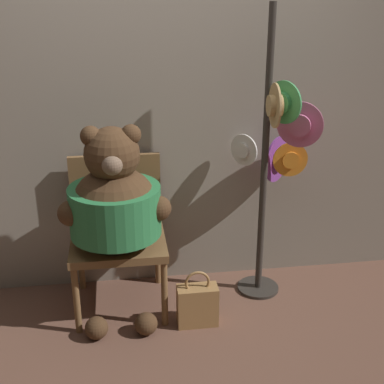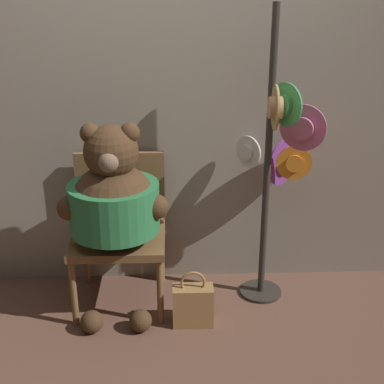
{
  "view_description": "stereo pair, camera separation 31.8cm",
  "coord_description": "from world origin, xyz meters",
  "px_view_note": "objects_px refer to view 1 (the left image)",
  "views": [
    {
      "loc": [
        -0.27,
        -2.74,
        1.99
      ],
      "look_at": [
        0.16,
        0.25,
        0.77
      ],
      "focal_mm": 50.0,
      "sensor_mm": 36.0,
      "label": 1
    },
    {
      "loc": [
        0.05,
        -2.77,
        1.99
      ],
      "look_at": [
        0.16,
        0.25,
        0.77
      ],
      "focal_mm": 50.0,
      "sensor_mm": 36.0,
      "label": 2
    }
  ],
  "objects_px": {
    "teddy_bear": "(115,205)",
    "handbag_on_ground": "(197,304)",
    "chair": "(118,227)",
    "hat_display_rack": "(274,156)"
  },
  "relations": [
    {
      "from": "teddy_bear",
      "to": "handbag_on_ground",
      "type": "relative_size",
      "value": 3.34
    },
    {
      "from": "teddy_bear",
      "to": "chair",
      "type": "bearing_deg",
      "value": 87.99
    },
    {
      "from": "chair",
      "to": "teddy_bear",
      "type": "bearing_deg",
      "value": -92.01
    },
    {
      "from": "teddy_bear",
      "to": "handbag_on_ground",
      "type": "bearing_deg",
      "value": -20.79
    },
    {
      "from": "handbag_on_ground",
      "to": "teddy_bear",
      "type": "bearing_deg",
      "value": 159.21
    },
    {
      "from": "chair",
      "to": "hat_display_rack",
      "type": "distance_m",
      "value": 1.08
    },
    {
      "from": "teddy_bear",
      "to": "hat_display_rack",
      "type": "bearing_deg",
      "value": 7.77
    },
    {
      "from": "chair",
      "to": "hat_display_rack",
      "type": "xyz_separation_m",
      "value": [
        0.98,
        -0.04,
        0.44
      ]
    },
    {
      "from": "teddy_bear",
      "to": "handbag_on_ground",
      "type": "distance_m",
      "value": 0.79
    },
    {
      "from": "chair",
      "to": "hat_display_rack",
      "type": "relative_size",
      "value": 0.51
    }
  ]
}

